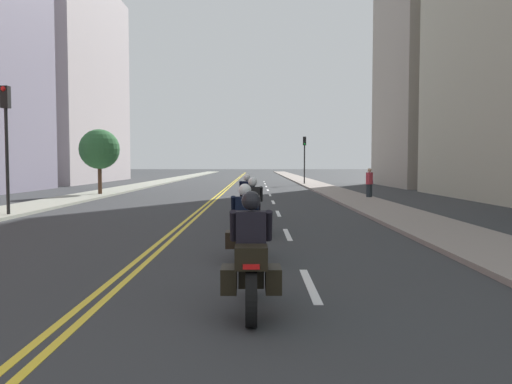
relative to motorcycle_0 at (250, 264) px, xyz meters
The scene contains 16 objects.
ground_plane 41.60m from the motorcycle_0, 93.11° to the left, with size 264.00×264.00×0.00m, color #313336.
sidewalk_left 42.71m from the motorcycle_0, 103.46° to the left, with size 2.56×144.00×0.12m, color gray.
sidewalk_right 41.89m from the motorcycle_0, 82.56° to the left, with size 2.56×144.00×0.12m, color gray.
centreline_yellow_inner 41.61m from the motorcycle_0, 93.27° to the left, with size 0.12×132.00×0.01m, color yellow.
centreline_yellow_outer 41.59m from the motorcycle_0, 92.94° to the left, with size 0.12×132.00×0.01m, color yellow.
lane_dashes_white 22.56m from the motorcycle_0, 87.60° to the left, with size 0.14×56.40×0.01m.
building_left_2 53.59m from the motorcycle_0, 113.10° to the left, with size 9.36×21.45×21.41m.
building_right_2 43.22m from the motorcycle_0, 68.01° to the left, with size 7.89×12.21×27.79m.
motorcycle_0 is the anchor object (origin of this frame).
motorcycle_1 3.64m from the motorcycle_0, 92.50° to the left, with size 0.77×2.20×1.57m.
motorcycle_2 7.65m from the motorcycle_0, 90.21° to the left, with size 0.77×2.09×1.60m.
motorcycle_3 12.30m from the motorcycle_0, 91.30° to the left, with size 0.78×2.10×1.59m.
traffic_light_near 15.36m from the motorcycle_0, 126.81° to the left, with size 0.28×0.38×4.80m.
traffic_light_far 41.25m from the motorcycle_0, 83.66° to the left, with size 0.28×0.38×4.45m.
pedestrian_0 22.72m from the motorcycle_0, 73.72° to the left, with size 0.45×0.45×1.72m.
street_tree_0 26.70m from the motorcycle_0, 110.99° to the left, with size 2.44×2.44×4.08m.
Camera 1 is at (2.32, -0.33, 1.99)m, focal length 36.19 mm.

